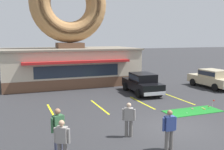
{
  "coord_description": "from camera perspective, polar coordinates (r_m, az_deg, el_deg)",
  "views": [
    {
      "loc": [
        -7.31,
        -10.36,
        4.41
      ],
      "look_at": [
        -1.4,
        5.0,
        2.0
      ],
      "focal_mm": 42.0,
      "sensor_mm": 36.0,
      "label": 1
    }
  ],
  "objects": [
    {
      "name": "car_champagne",
      "position": [
        24.34,
        20.97,
        -0.59
      ],
      "size": [
        2.05,
        4.59,
        1.6
      ],
      "color": "#BCAD89",
      "rests_on": "ground"
    },
    {
      "name": "golf_ball",
      "position": [
        15.85,
        16.0,
        -7.96
      ],
      "size": [
        0.04,
        0.04,
        0.04
      ],
      "primitive_type": "sphere",
      "color": "white",
      "rests_on": "putting_mat"
    },
    {
      "name": "mini_donut_near_left",
      "position": [
        17.74,
        20.32,
        -6.43
      ],
      "size": [
        0.13,
        0.13,
        0.04
      ],
      "primitive_type": "torus",
      "color": "#A5724C",
      "rests_on": "putting_mat"
    },
    {
      "name": "pedestrian_hooded_kid",
      "position": [
        10.35,
        -11.68,
        -11.25
      ],
      "size": [
        0.55,
        0.37,
        1.74
      ],
      "color": "#474C66",
      "rests_on": "ground"
    },
    {
      "name": "parking_stripe_mid_left",
      "position": [
        16.76,
        -2.76,
        -6.92
      ],
      "size": [
        0.12,
        3.6,
        0.01
      ],
      "primitive_type": "cube",
      "color": "yellow",
      "rests_on": "ground"
    },
    {
      "name": "mini_donut_mid_left",
      "position": [
        17.01,
        19.46,
        -7.02
      ],
      "size": [
        0.13,
        0.13,
        0.04
      ],
      "primitive_type": "torus",
      "color": "#D17F47",
      "rests_on": "putting_mat"
    },
    {
      "name": "parking_stripe_centre",
      "position": [
        17.9,
        6.45,
        -5.98
      ],
      "size": [
        0.12,
        3.6,
        0.01
      ],
      "primitive_type": "cube",
      "color": "yellow",
      "rests_on": "ground"
    },
    {
      "name": "ground_plane",
      "position": [
        13.42,
        13.6,
        -11.09
      ],
      "size": [
        160.0,
        160.0,
        0.0
      ],
      "primitive_type": "plane",
      "color": "#2D2D30"
    },
    {
      "name": "parking_stripe_left",
      "position": [
        16.11,
        -13.04,
        -7.76
      ],
      "size": [
        0.12,
        3.6,
        0.01
      ],
      "primitive_type": "cube",
      "color": "yellow",
      "rests_on": "ground"
    },
    {
      "name": "mini_donut_mid_centre",
      "position": [
        16.87,
        17.09,
        -7.03
      ],
      "size": [
        0.13,
        0.13,
        0.04
      ],
      "primitive_type": "torus",
      "color": "#D8667F",
      "rests_on": "putting_mat"
    },
    {
      "name": "pedestrian_leather_jacket_man",
      "position": [
        9.49,
        -10.83,
        -13.72
      ],
      "size": [
        0.52,
        0.41,
        1.58
      ],
      "color": "slate",
      "rests_on": "ground"
    },
    {
      "name": "pedestrian_blue_sweater_man",
      "position": [
        10.65,
        12.37,
        -11.19
      ],
      "size": [
        0.59,
        0.27,
        1.61
      ],
      "color": "slate",
      "rests_on": "ground"
    },
    {
      "name": "putting_mat",
      "position": [
        16.46,
        17.17,
        -7.54
      ],
      "size": [
        3.47,
        1.45,
        0.03
      ],
      "primitive_type": "cube",
      "color": "#197523",
      "rests_on": "ground"
    },
    {
      "name": "donut_shop_building",
      "position": [
        24.86,
        -9.14,
        6.68
      ],
      "size": [
        12.3,
        6.75,
        10.96
      ],
      "color": "brown",
      "rests_on": "ground"
    },
    {
      "name": "parking_stripe_mid_right",
      "position": [
        19.43,
        14.35,
        -5.05
      ],
      "size": [
        0.12,
        3.6,
        0.01
      ],
      "primitive_type": "cube",
      "color": "yellow",
      "rests_on": "ground"
    },
    {
      "name": "pedestrian_clipboard_woman",
      "position": [
        11.73,
        3.66,
        -9.37
      ],
      "size": [
        0.55,
        0.38,
        1.54
      ],
      "color": "slate",
      "rests_on": "ground"
    },
    {
      "name": "putting_flag_pin",
      "position": [
        17.33,
        21.18,
        -5.49
      ],
      "size": [
        0.13,
        0.01,
        0.55
      ],
      "color": "silver",
      "rests_on": "putting_mat"
    },
    {
      "name": "car_black",
      "position": [
        20.6,
        6.59,
        -1.62
      ],
      "size": [
        2.18,
        4.65,
        1.6
      ],
      "color": "black",
      "rests_on": "ground"
    },
    {
      "name": "mini_donut_near_right",
      "position": [
        17.23,
        19.13,
        -6.81
      ],
      "size": [
        0.13,
        0.13,
        0.04
      ],
      "primitive_type": "torus",
      "color": "#E5C666",
      "rests_on": "putting_mat"
    },
    {
      "name": "trash_bin",
      "position": [
        24.1,
        6.72,
        -1.07
      ],
      "size": [
        0.57,
        0.57,
        0.97
      ],
      "color": "#51565B",
      "rests_on": "ground"
    }
  ]
}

